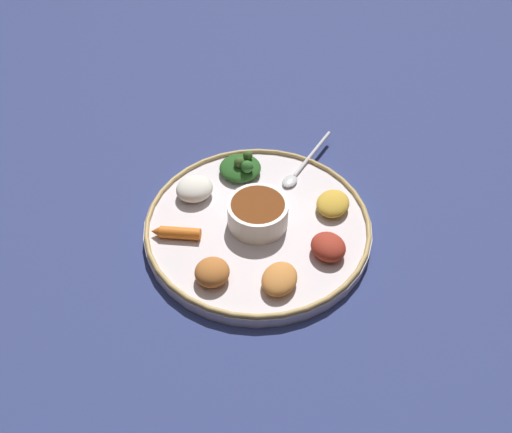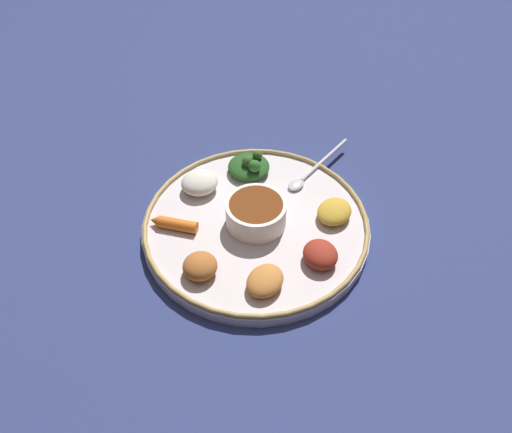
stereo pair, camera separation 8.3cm
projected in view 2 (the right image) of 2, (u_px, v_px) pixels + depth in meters
The scene contains 12 objects.
ground_plane at pixel (256, 230), 0.86m from camera, with size 2.40×2.40×0.00m, color navy.
platter at pixel (256, 227), 0.85m from camera, with size 0.38×0.38×0.02m, color silver.
platter_rim at pixel (256, 221), 0.84m from camera, with size 0.37×0.37×0.01m, color tan.
center_bowl at pixel (256, 213), 0.83m from camera, with size 0.10×0.10×0.04m.
spoon at pixel (311, 172), 0.92m from camera, with size 0.11×0.16×0.01m.
greens_pile at pixel (250, 166), 0.92m from camera, with size 0.11×0.11×0.04m.
carrot_near_spoon at pixel (174, 224), 0.83m from camera, with size 0.08×0.03×0.02m.
mound_lentil_yellow at pixel (334, 212), 0.84m from camera, with size 0.06×0.05×0.03m, color gold.
mound_rice_white at pixel (200, 183), 0.89m from camera, with size 0.06×0.06×0.03m, color silver.
mound_chickpea at pixel (200, 266), 0.76m from camera, with size 0.05×0.05×0.03m, color #B2662D.
mound_beet at pixel (320, 254), 0.78m from camera, with size 0.06×0.05×0.03m, color maroon.
mound_squash at pixel (265, 281), 0.75m from camera, with size 0.06×0.05×0.03m, color #C67A38.
Camera 2 is at (0.09, -0.56, 0.64)m, focal length 35.86 mm.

